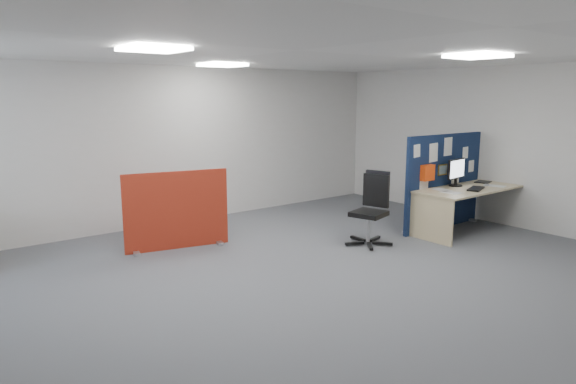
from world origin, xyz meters
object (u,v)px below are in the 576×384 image
navy_divider (443,181)px  red_divider (177,211)px  monitor_main (456,171)px  main_desk (465,197)px  office_chair (372,204)px

navy_divider → red_divider: 4.37m
navy_divider → red_divider: navy_divider is taller
monitor_main → red_divider: bearing=148.4°
main_desk → office_chair: bearing=166.0°
red_divider → monitor_main: bearing=-11.4°
monitor_main → red_divider: (-4.13, 1.81, -0.42)m
navy_divider → main_desk: size_ratio=0.97×
main_desk → red_divider: size_ratio=1.33×
main_desk → monitor_main: bearing=101.0°
office_chair → red_divider: bearing=131.8°
main_desk → red_divider: (-4.17, 1.98, -0.01)m
main_desk → monitor_main: monitor_main is taller
red_divider → office_chair: bearing=-20.1°
main_desk → navy_divider: bearing=108.8°
navy_divider → office_chair: size_ratio=1.79×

